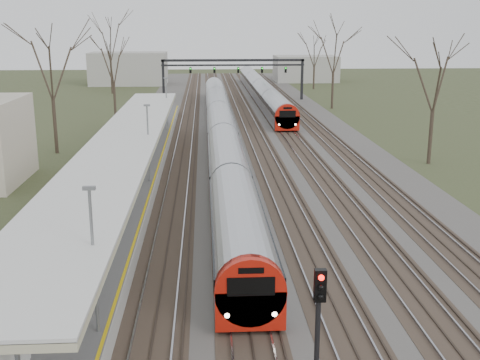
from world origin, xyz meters
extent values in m
cube|color=#474442|center=(0.00, 55.00, 0.05)|extent=(24.00, 160.00, 0.10)
cube|color=#4C3828|center=(-6.00, 55.00, 0.09)|extent=(2.60, 160.00, 0.06)
cube|color=gray|center=(-6.72, 55.00, 0.16)|extent=(0.07, 160.00, 0.12)
cube|color=gray|center=(-5.28, 55.00, 0.16)|extent=(0.07, 160.00, 0.12)
cube|color=#4C3828|center=(-2.50, 55.00, 0.09)|extent=(2.60, 160.00, 0.06)
cube|color=gray|center=(-3.22, 55.00, 0.16)|extent=(0.07, 160.00, 0.12)
cube|color=gray|center=(-1.78, 55.00, 0.16)|extent=(0.07, 160.00, 0.12)
cube|color=#4C3828|center=(1.00, 55.00, 0.09)|extent=(2.60, 160.00, 0.06)
cube|color=gray|center=(0.28, 55.00, 0.16)|extent=(0.07, 160.00, 0.12)
cube|color=gray|center=(1.72, 55.00, 0.16)|extent=(0.07, 160.00, 0.12)
cube|color=#4C3828|center=(4.50, 55.00, 0.09)|extent=(2.60, 160.00, 0.06)
cube|color=gray|center=(3.78, 55.00, 0.16)|extent=(0.07, 160.00, 0.12)
cube|color=gray|center=(5.22, 55.00, 0.16)|extent=(0.07, 160.00, 0.12)
cube|color=#4C3828|center=(8.00, 55.00, 0.09)|extent=(2.60, 160.00, 0.06)
cube|color=gray|center=(7.28, 55.00, 0.16)|extent=(0.07, 160.00, 0.12)
cube|color=gray|center=(8.72, 55.00, 0.16)|extent=(0.07, 160.00, 0.12)
cube|color=#9E9B93|center=(-9.05, 37.50, 0.50)|extent=(3.50, 69.00, 1.00)
cylinder|color=slate|center=(-9.05, 10.00, 2.50)|extent=(0.14, 0.14, 3.00)
cylinder|color=slate|center=(-9.05, 18.00, 2.50)|extent=(0.14, 0.14, 3.00)
cylinder|color=slate|center=(-9.05, 26.00, 2.50)|extent=(0.14, 0.14, 3.00)
cylinder|color=slate|center=(-9.05, 34.00, 2.50)|extent=(0.14, 0.14, 3.00)
cylinder|color=slate|center=(-9.05, 42.00, 2.50)|extent=(0.14, 0.14, 3.00)
cylinder|color=slate|center=(-9.05, 50.00, 2.50)|extent=(0.14, 0.14, 3.00)
cube|color=silver|center=(-9.05, 33.00, 4.05)|extent=(4.10, 50.00, 0.12)
cube|color=#C0BA95|center=(-9.05, 33.00, 3.88)|extent=(4.10, 50.00, 0.25)
cube|color=black|center=(-10.00, 85.00, 3.00)|extent=(0.35, 0.35, 6.00)
cube|color=black|center=(10.50, 85.00, 3.00)|extent=(0.35, 0.35, 6.00)
cube|color=black|center=(0.25, 85.00, 5.90)|extent=(21.00, 0.35, 0.35)
cube|color=black|center=(0.25, 85.00, 5.20)|extent=(21.00, 0.25, 0.25)
cube|color=black|center=(-6.00, 84.80, 4.50)|extent=(0.32, 0.22, 0.85)
sphere|color=#0CFF19|center=(-6.00, 84.66, 4.75)|extent=(0.16, 0.16, 0.16)
cube|color=black|center=(-2.50, 84.80, 4.50)|extent=(0.32, 0.22, 0.85)
sphere|color=#0CFF19|center=(-2.50, 84.66, 4.75)|extent=(0.16, 0.16, 0.16)
cube|color=black|center=(1.00, 84.80, 4.50)|extent=(0.32, 0.22, 0.85)
sphere|color=#0CFF19|center=(1.00, 84.66, 4.75)|extent=(0.16, 0.16, 0.16)
cube|color=black|center=(4.50, 84.80, 4.50)|extent=(0.32, 0.22, 0.85)
sphere|color=#0CFF19|center=(4.50, 84.66, 4.75)|extent=(0.16, 0.16, 0.16)
cube|color=black|center=(8.00, 84.80, 4.50)|extent=(0.32, 0.22, 0.85)
sphere|color=#0CFF19|center=(8.00, 84.66, 4.75)|extent=(0.16, 0.16, 0.16)
cylinder|color=#2D231C|center=(-17.00, 48.00, 2.48)|extent=(0.30, 0.30, 4.95)
cylinder|color=#2D231C|center=(14.00, 42.00, 2.25)|extent=(0.30, 0.30, 4.50)
cube|color=#B6B9C1|center=(-2.50, 52.67, 1.10)|extent=(2.55, 75.00, 1.60)
cylinder|color=#B6B9C1|center=(-2.50, 52.67, 1.75)|extent=(2.60, 74.70, 2.60)
cube|color=black|center=(-2.50, 52.67, 1.85)|extent=(2.62, 74.40, 0.55)
cube|color=#B5160A|center=(-2.50, 15.27, 1.05)|extent=(2.55, 0.50, 1.50)
cylinder|color=#B5160A|center=(-2.50, 15.32, 1.75)|extent=(2.60, 0.60, 2.60)
cube|color=black|center=(-2.50, 15.05, 2.05)|extent=(1.70, 0.12, 0.70)
sphere|color=white|center=(-3.35, 15.07, 0.95)|extent=(0.22, 0.22, 0.22)
sphere|color=white|center=(-1.65, 15.07, 0.95)|extent=(0.22, 0.22, 0.22)
cube|color=black|center=(-2.50, 52.67, 0.17)|extent=(1.80, 74.00, 0.35)
cube|color=#B6B9C1|center=(4.50, 86.89, 1.10)|extent=(2.55, 60.00, 1.60)
cylinder|color=#B6B9C1|center=(4.50, 86.89, 1.75)|extent=(2.60, 59.70, 2.60)
cube|color=black|center=(4.50, 86.89, 1.85)|extent=(2.62, 59.40, 0.55)
cube|color=#B5160A|center=(4.50, 56.99, 1.05)|extent=(2.55, 0.50, 1.50)
cylinder|color=#B5160A|center=(4.50, 57.04, 1.75)|extent=(2.60, 0.60, 2.60)
cube|color=black|center=(4.50, 56.77, 2.05)|extent=(1.70, 0.12, 0.70)
sphere|color=white|center=(3.65, 56.79, 0.95)|extent=(0.22, 0.22, 0.22)
sphere|color=white|center=(5.35, 56.79, 0.95)|extent=(0.22, 0.22, 0.22)
cube|color=black|center=(4.50, 86.89, 0.17)|extent=(1.80, 59.00, 0.35)
imported|color=navy|center=(-9.28, 15.65, 1.89)|extent=(0.58, 0.74, 1.78)
cylinder|color=black|center=(-0.75, 11.74, 2.00)|extent=(0.16, 0.16, 4.00)
cube|color=black|center=(-0.75, 11.59, 3.60)|extent=(0.35, 0.22, 1.00)
sphere|color=#FF0C05|center=(-0.75, 11.46, 3.90)|extent=(0.18, 0.18, 0.18)
camera|label=1|loc=(-4.04, -4.42, 10.97)|focal=45.00mm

